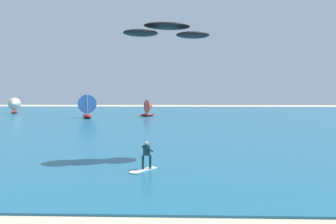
% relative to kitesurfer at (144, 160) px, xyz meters
% --- Properties ---
extents(ocean, '(160.00, 90.00, 0.10)m').
position_rel_kitesurfer_xyz_m(ocean, '(1.83, 38.32, -0.65)').
color(ocean, '#1E607F').
rests_on(ocean, ground).
extents(kitesurfer, '(1.68, 1.87, 1.67)m').
position_rel_kitesurfer_xyz_m(kitesurfer, '(0.00, 0.00, 0.00)').
color(kitesurfer, white).
rests_on(kitesurfer, ocean).
extents(kite, '(6.35, 3.37, 0.92)m').
position_rel_kitesurfer_xyz_m(kite, '(1.20, 3.92, 8.14)').
color(kite, black).
extents(sailboat_outermost, '(3.15, 2.88, 3.50)m').
position_rel_kitesurfer_xyz_m(sailboat_outermost, '(-3.46, 41.78, 1.00)').
color(sailboat_outermost, maroon).
rests_on(sailboat_outermost, ocean).
extents(sailboat_heeled_over, '(3.70, 4.16, 4.64)m').
position_rel_kitesurfer_xyz_m(sailboat_heeled_over, '(-14.25, 37.52, 1.52)').
color(sailboat_heeled_over, maroon).
rests_on(sailboat_heeled_over, ocean).
extents(sailboat_near_shore, '(3.00, 3.41, 3.84)m').
position_rel_kitesurfer_xyz_m(sailboat_near_shore, '(-33.41, 49.09, 1.15)').
color(sailboat_near_shore, maroon).
rests_on(sailboat_near_shore, ocean).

